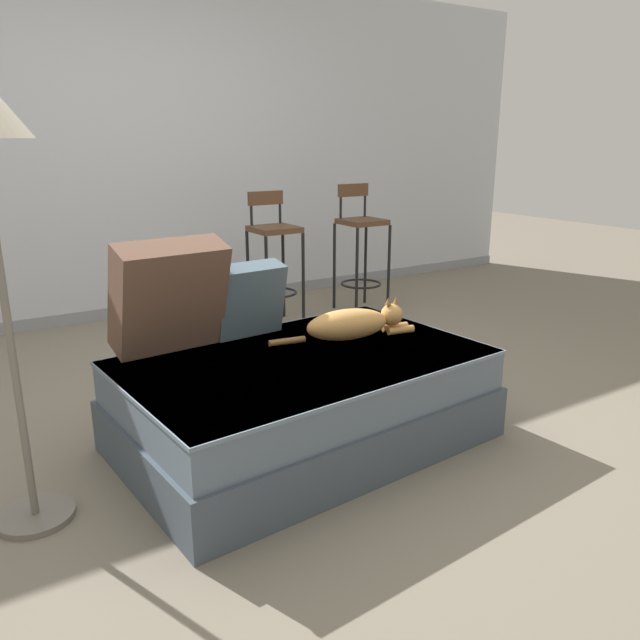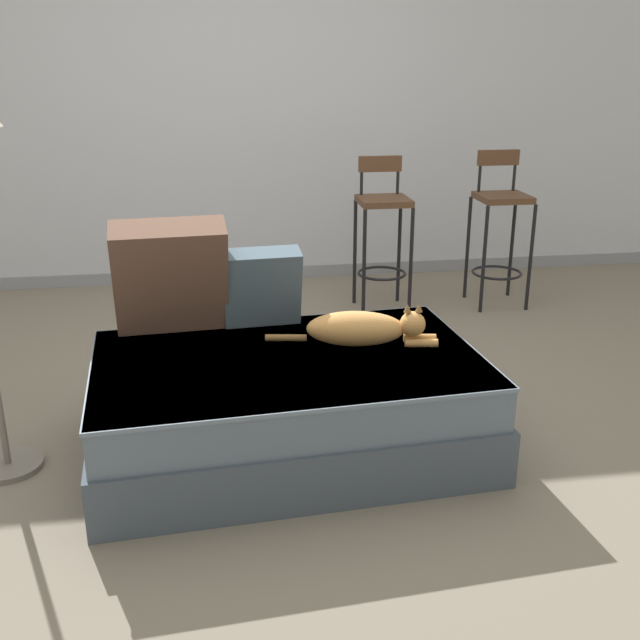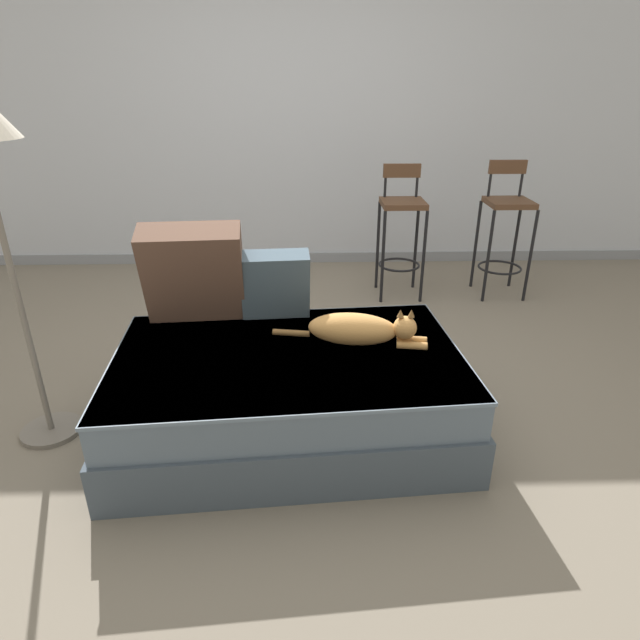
{
  "view_description": "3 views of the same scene",
  "coord_description": "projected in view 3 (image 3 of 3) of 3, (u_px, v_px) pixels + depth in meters",
  "views": [
    {
      "loc": [
        -1.35,
        -2.67,
        1.37
      ],
      "look_at": [
        0.15,
        -0.3,
        0.55
      ],
      "focal_mm": 35.0,
      "sensor_mm": 36.0,
      "label": 1
    },
    {
      "loc": [
        -0.29,
        -3.25,
        1.61
      ],
      "look_at": [
        0.15,
        -0.3,
        0.55
      ],
      "focal_mm": 42.0,
      "sensor_mm": 36.0,
      "label": 2
    },
    {
      "loc": [
        0.09,
        -2.57,
        1.59
      ],
      "look_at": [
        0.15,
        -0.3,
        0.55
      ],
      "focal_mm": 30.0,
      "sensor_mm": 36.0,
      "label": 3
    }
  ],
  "objects": [
    {
      "name": "wall_back_panel",
      "position": [
        294.0,
        113.0,
        4.49
      ],
      "size": [
        8.0,
        0.1,
        2.6
      ],
      "primitive_type": "cube",
      "color": "silver",
      "rests_on": "ground"
    },
    {
      "name": "bar_stool_by_doorway",
      "position": [
        505.0,
        223.0,
        4.05
      ],
      "size": [
        0.34,
        0.34,
        1.01
      ],
      "color": "black",
      "rests_on": "ground"
    },
    {
      "name": "ground_plane",
      "position": [
        292.0,
        387.0,
        2.99
      ],
      "size": [
        16.0,
        16.0,
        0.0
      ],
      "primitive_type": "plane",
      "color": "slate",
      "rests_on": "ground"
    },
    {
      "name": "couch",
      "position": [
        289.0,
        392.0,
        2.54
      ],
      "size": [
        1.69,
        1.14,
        0.43
      ],
      "color": "#44505B",
      "rests_on": "ground"
    },
    {
      "name": "wall_baseboard_trim",
      "position": [
        296.0,
        257.0,
        4.97
      ],
      "size": [
        8.0,
        0.02,
        0.09
      ],
      "primitive_type": "cube",
      "color": "gray",
      "rests_on": "ground"
    },
    {
      "name": "throw_pillow_corner",
      "position": [
        194.0,
        273.0,
        2.67
      ],
      "size": [
        0.51,
        0.35,
        0.52
      ],
      "color": "brown",
      "rests_on": "couch"
    },
    {
      "name": "bar_stool_near_window",
      "position": [
        401.0,
        223.0,
        4.03
      ],
      "size": [
        0.33,
        0.33,
        0.99
      ],
      "color": "black",
      "rests_on": "ground"
    },
    {
      "name": "throw_pillow_middle",
      "position": [
        275.0,
        284.0,
        2.74
      ],
      "size": [
        0.36,
        0.22,
        0.37
      ],
      "color": "#4C6070",
      "rests_on": "couch"
    },
    {
      "name": "cat",
      "position": [
        359.0,
        329.0,
        2.51
      ],
      "size": [
        0.74,
        0.24,
        0.19
      ],
      "color": "tan",
      "rests_on": "couch"
    }
  ]
}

